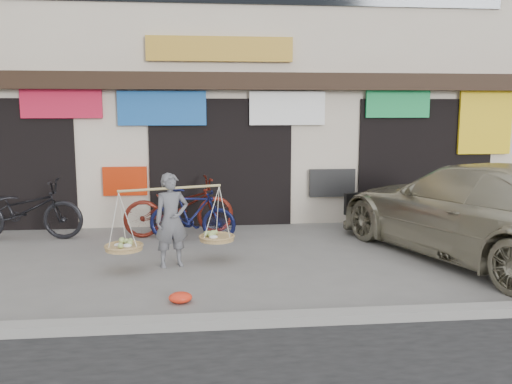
{
  "coord_description": "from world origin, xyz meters",
  "views": [
    {
      "loc": [
        -0.46,
        -7.96,
        2.49
      ],
      "look_at": [
        0.47,
        0.9,
        1.12
      ],
      "focal_mm": 38.0,
      "sensor_mm": 36.0,
      "label": 1
    }
  ],
  "objects": [
    {
      "name": "kerb",
      "position": [
        0.0,
        -2.0,
        0.06
      ],
      "size": [
        70.0,
        0.25,
        0.12
      ],
      "primitive_type": "cube",
      "color": "gray",
      "rests_on": "ground"
    },
    {
      "name": "ground",
      "position": [
        0.0,
        0.0,
        0.0
      ],
      "size": [
        70.0,
        70.0,
        0.0
      ],
      "primitive_type": "plane",
      "color": "slate",
      "rests_on": "ground"
    },
    {
      "name": "street_vendor",
      "position": [
        -0.91,
        0.51,
        0.68
      ],
      "size": [
        2.0,
        1.02,
        1.5
      ],
      "rotation": [
        0.0,
        0.0,
        0.31
      ],
      "color": "slate",
      "rests_on": "ground"
    },
    {
      "name": "red_bag",
      "position": [
        -0.73,
        -1.17,
        0.07
      ],
      "size": [
        0.31,
        0.25,
        0.14
      ],
      "primitive_type": "ellipsoid",
      "color": "#F63117",
      "rests_on": "ground"
    },
    {
      "name": "shophouse_block",
      "position": [
        -0.0,
        6.42,
        3.45
      ],
      "size": [
        14.0,
        6.32,
        7.0
      ],
      "color": "beige",
      "rests_on": "ground"
    },
    {
      "name": "suv",
      "position": [
        4.14,
        0.46,
        0.81
      ],
      "size": [
        3.91,
        6.04,
        1.63
      ],
      "rotation": [
        0.0,
        0.0,
        3.46
      ],
      "color": "#ACA68B",
      "rests_on": "ground"
    },
    {
      "name": "bike_1",
      "position": [
        -0.61,
        2.17,
        0.5
      ],
      "size": [
        1.74,
        0.84,
        1.01
      ],
      "primitive_type": "imported",
      "rotation": [
        0.0,
        0.0,
        1.34
      ],
      "color": "#0F143A",
      "rests_on": "ground"
    },
    {
      "name": "bike_2",
      "position": [
        -0.87,
        2.68,
        0.57
      ],
      "size": [
        2.29,
        1.19,
        1.15
      ],
      "primitive_type": "imported",
      "rotation": [
        0.0,
        0.0,
        1.77
      ],
      "color": "#5D190F",
      "rests_on": "ground"
    },
    {
      "name": "bike_0",
      "position": [
        -3.81,
        2.6,
        0.58
      ],
      "size": [
        2.22,
        0.79,
        1.16
      ],
      "primitive_type": "imported",
      "rotation": [
        0.0,
        0.0,
        1.56
      ],
      "color": "black",
      "rests_on": "ground"
    }
  ]
}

